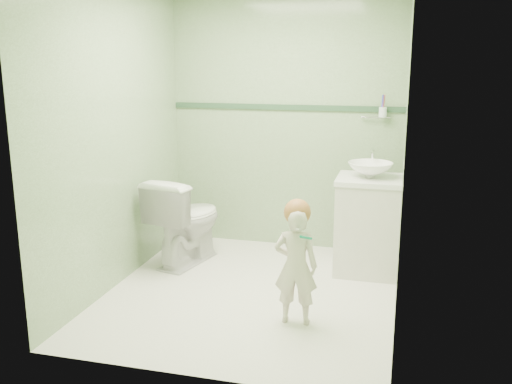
# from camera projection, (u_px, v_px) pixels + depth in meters

# --- Properties ---
(ground) EXTENTS (2.50, 2.50, 0.00)m
(ground) POSITION_uv_depth(u_px,v_px,m) (251.00, 292.00, 4.46)
(ground) COLOR silver
(ground) RESTS_ON ground
(room_shell) EXTENTS (2.50, 2.54, 2.40)m
(room_shell) POSITION_uv_depth(u_px,v_px,m) (251.00, 141.00, 4.18)
(room_shell) COLOR #86A474
(room_shell) RESTS_ON ground
(trim_stripe) EXTENTS (2.20, 0.02, 0.05)m
(trim_stripe) POSITION_uv_depth(u_px,v_px,m) (285.00, 107.00, 5.31)
(trim_stripe) COLOR #2C4D33
(trim_stripe) RESTS_ON room_shell
(vanity) EXTENTS (0.52, 0.50, 0.80)m
(vanity) POSITION_uv_depth(u_px,v_px,m) (368.00, 227.00, 4.82)
(vanity) COLOR beige
(vanity) RESTS_ON ground
(counter) EXTENTS (0.54, 0.52, 0.04)m
(counter) POSITION_uv_depth(u_px,v_px,m) (370.00, 180.00, 4.72)
(counter) COLOR white
(counter) RESTS_ON vanity
(basin) EXTENTS (0.37, 0.37, 0.13)m
(basin) POSITION_uv_depth(u_px,v_px,m) (370.00, 170.00, 4.70)
(basin) COLOR white
(basin) RESTS_ON counter
(faucet) EXTENTS (0.03, 0.13, 0.18)m
(faucet) POSITION_uv_depth(u_px,v_px,m) (372.00, 157.00, 4.86)
(faucet) COLOR silver
(faucet) RESTS_ON counter
(cup_holder) EXTENTS (0.26, 0.07, 0.21)m
(cup_holder) POSITION_uv_depth(u_px,v_px,m) (382.00, 112.00, 5.04)
(cup_holder) COLOR silver
(cup_holder) RESTS_ON room_shell
(toilet) EXTENTS (0.60, 0.85, 0.79)m
(toilet) POSITION_uv_depth(u_px,v_px,m) (186.00, 220.00, 5.04)
(toilet) COLOR white
(toilet) RESTS_ON ground
(toddler) EXTENTS (0.31, 0.21, 0.82)m
(toddler) POSITION_uv_depth(u_px,v_px,m) (296.00, 266.00, 3.87)
(toddler) COLOR beige
(toddler) RESTS_ON ground
(hair_cap) EXTENTS (0.18, 0.18, 0.18)m
(hair_cap) POSITION_uv_depth(u_px,v_px,m) (297.00, 212.00, 3.80)
(hair_cap) COLOR #A86735
(hair_cap) RESTS_ON toddler
(teal_toothbrush) EXTENTS (0.11, 0.13, 0.08)m
(teal_toothbrush) POSITION_uv_depth(u_px,v_px,m) (305.00, 237.00, 3.68)
(teal_toothbrush) COLOR #028058
(teal_toothbrush) RESTS_ON toddler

